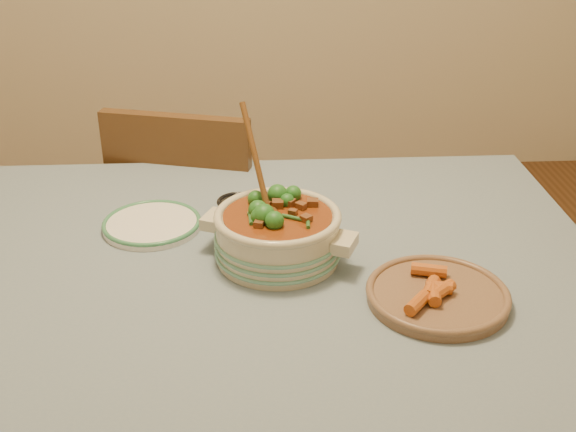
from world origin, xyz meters
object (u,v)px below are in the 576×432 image
object	(u,v)px
condiment_bowl	(237,208)
chair_far	(195,225)
white_plate	(152,224)
dining_table	(209,298)
fried_plate	(438,293)
stew_casserole	(277,231)

from	to	relation	value
condiment_bowl	chair_far	bearing A→B (deg)	107.42
white_plate	condiment_bowl	size ratio (longest dim) A/B	2.39
dining_table	fried_plate	size ratio (longest dim) A/B	5.75
white_plate	chair_far	distance (m)	0.55
stew_casserole	white_plate	size ratio (longest dim) A/B	1.21
dining_table	fried_plate	distance (m)	0.49
white_plate	fried_plate	distance (m)	0.66
condiment_bowl	fried_plate	xyz separation A→B (m)	(0.38, -0.36, -0.01)
stew_casserole	chair_far	distance (m)	0.74
chair_far	condiment_bowl	bearing A→B (deg)	122.66
dining_table	chair_far	distance (m)	0.66
white_plate	fried_plate	size ratio (longest dim) A/B	0.95
dining_table	chair_far	xyz separation A→B (m)	(-0.08, 0.64, -0.16)
stew_casserole	white_plate	bearing A→B (deg)	151.34
stew_casserole	condiment_bowl	xyz separation A→B (m)	(-0.09, 0.19, -0.04)
fried_plate	chair_far	size ratio (longest dim) A/B	0.33
condiment_bowl	white_plate	bearing A→B (deg)	-170.24
dining_table	white_plate	size ratio (longest dim) A/B	6.03
stew_casserole	white_plate	world-z (taller)	stew_casserole
dining_table	condiment_bowl	size ratio (longest dim) A/B	14.42
white_plate	condiment_bowl	world-z (taller)	condiment_bowl
condiment_bowl	fried_plate	size ratio (longest dim) A/B	0.40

